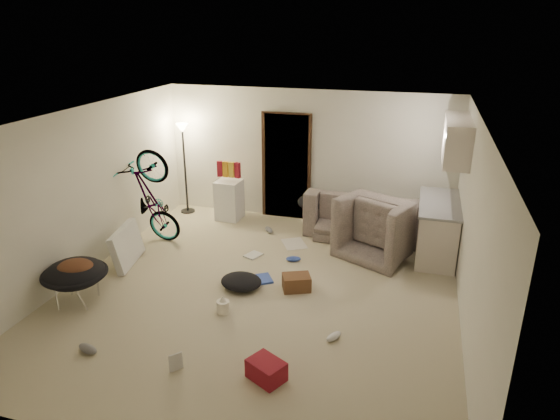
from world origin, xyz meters
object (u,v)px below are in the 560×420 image
(floor_lamp, at_px, (184,149))
(armchair, at_px, (385,231))
(juicer, at_px, (223,306))
(drink_case_a, at_px, (296,282))
(sofa, at_px, (364,220))
(saucer_chair, at_px, (76,279))
(kitchen_counter, at_px, (437,229))
(tv_box, at_px, (127,246))
(drink_case_b, at_px, (266,370))
(mini_fridge, at_px, (229,200))
(bicycle, at_px, (153,218))

(floor_lamp, bearing_deg, armchair, -11.26)
(floor_lamp, distance_m, armchair, 4.19)
(juicer, bearing_deg, armchair, 52.93)
(drink_case_a, bearing_deg, armchair, 32.89)
(sofa, height_order, saucer_chair, saucer_chair)
(kitchen_counter, bearing_deg, tv_box, -160.07)
(drink_case_a, distance_m, juicer, 1.17)
(saucer_chair, bearing_deg, drink_case_b, -14.75)
(tv_box, height_order, drink_case_b, tv_box)
(tv_box, relative_size, drink_case_b, 2.36)
(kitchen_counter, height_order, mini_fridge, kitchen_counter)
(juicer, bearing_deg, floor_lamp, 122.66)
(kitchen_counter, bearing_deg, armchair, -169.85)
(drink_case_b, bearing_deg, kitchen_counter, 93.19)
(sofa, bearing_deg, juicer, 67.59)
(mini_fridge, bearing_deg, juicer, -67.06)
(saucer_chair, relative_size, drink_case_a, 2.23)
(armchair, distance_m, drink_case_a, 1.99)
(saucer_chair, height_order, tv_box, saucer_chair)
(sofa, xyz_separation_m, drink_case_b, (-0.53, -4.20, -0.19))
(drink_case_a, bearing_deg, tv_box, 155.33)
(armchair, relative_size, tv_box, 1.26)
(armchair, relative_size, saucer_chair, 1.32)
(sofa, bearing_deg, floor_lamp, -0.10)
(armchair, xyz_separation_m, juicer, (-1.89, -2.50, -0.27))
(armchair, xyz_separation_m, saucer_chair, (-3.91, -2.82, -0.01))
(saucer_chair, xyz_separation_m, drink_case_a, (2.80, 1.18, -0.26))
(bicycle, bearing_deg, floor_lamp, 7.14)
(kitchen_counter, height_order, saucer_chair, kitchen_counter)
(mini_fridge, distance_m, juicer, 3.41)
(floor_lamp, bearing_deg, kitchen_counter, -7.66)
(tv_box, xyz_separation_m, drink_case_a, (2.80, -0.07, -0.19))
(sofa, height_order, armchair, armchair)
(floor_lamp, xyz_separation_m, drink_case_a, (2.90, -2.44, -1.19))
(armchair, height_order, tv_box, armchair)
(tv_box, xyz_separation_m, juicer, (2.02, -0.93, -0.20))
(floor_lamp, height_order, sofa, floor_lamp)
(mini_fridge, height_order, drink_case_a, mini_fridge)
(saucer_chair, relative_size, juicer, 3.54)
(armchair, height_order, bicycle, bicycle)
(kitchen_counter, distance_m, juicer, 3.81)
(tv_box, bearing_deg, kitchen_counter, 9.61)
(mini_fridge, relative_size, drink_case_a, 1.97)
(floor_lamp, distance_m, drink_case_a, 3.97)
(saucer_chair, distance_m, juicer, 2.06)
(bicycle, xyz_separation_m, drink_case_b, (2.97, -2.89, -0.35))
(juicer, bearing_deg, sofa, 64.51)
(armchair, bearing_deg, juicer, 78.91)
(tv_box, bearing_deg, juicer, -35.21)
(armchair, xyz_separation_m, drink_case_b, (-0.94, -3.60, -0.26))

